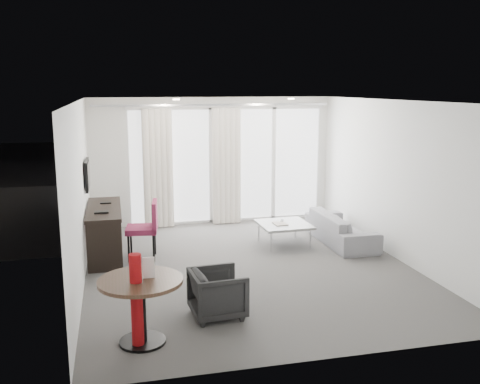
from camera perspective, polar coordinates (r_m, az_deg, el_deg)
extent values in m
cube|color=#4E4C49|center=(8.54, 0.95, -8.03)|extent=(5.00, 6.00, 0.00)
cube|color=white|center=(8.07, 1.01, 9.69)|extent=(5.00, 6.00, 0.00)
cube|color=silver|center=(7.97, -16.71, -0.22)|extent=(0.00, 6.00, 2.60)
cube|color=silver|center=(9.14, 16.33, 1.23)|extent=(0.00, 6.00, 2.60)
cube|color=silver|center=(5.43, 8.94, -5.13)|extent=(5.00, 0.00, 2.60)
cylinder|color=#FFE0B2|center=(9.47, -6.82, 9.78)|extent=(0.12, 0.12, 0.02)
cylinder|color=#FFE0B2|center=(9.94, 5.47, 9.87)|extent=(0.12, 0.12, 0.02)
cylinder|color=maroon|center=(6.00, -10.96, -11.36)|extent=(0.24, 0.24, 1.06)
imported|color=black|center=(6.74, -2.38, -10.75)|extent=(0.70, 0.68, 0.59)
imported|color=gray|center=(9.95, 10.73, -3.80)|extent=(0.72, 1.85, 0.54)
cube|color=#4D4D50|center=(12.85, -2.76, -1.72)|extent=(5.60, 3.00, 0.12)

